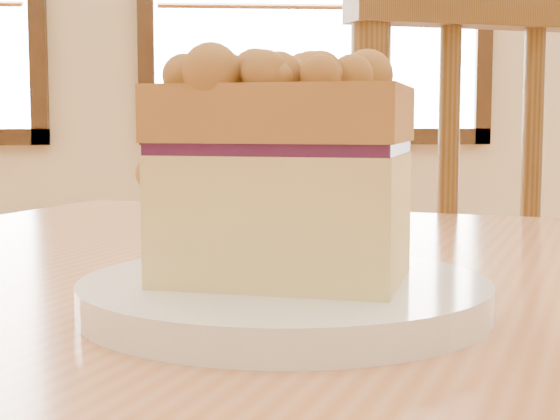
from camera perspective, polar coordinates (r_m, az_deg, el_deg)
name	(u,v)px	position (r m, az deg, el deg)	size (l,w,h in m)	color
cafe_chair_main	(452,382)	(1.13, 11.37, -11.12)	(0.55, 0.55, 1.01)	brown
plate	(284,297)	(0.41, 0.29, -5.81)	(0.20, 0.20, 0.02)	white
cake_slice	(282,164)	(0.40, 0.15, 3.06)	(0.13, 0.12, 0.11)	#D1C776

